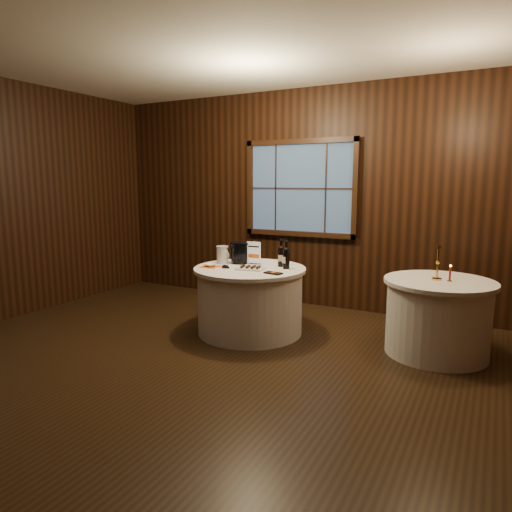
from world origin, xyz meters
The scene contains 16 objects.
ground centered at (0.00, 0.00, 0.00)m, with size 6.00×6.00×0.00m, color black.
back_wall centered at (0.00, 2.48, 1.54)m, with size 6.00×0.10×3.00m.
main_table centered at (0.00, 1.00, 0.39)m, with size 1.28×1.28×0.77m.
side_table centered at (2.00, 1.30, 0.39)m, with size 1.08×1.08×0.77m.
sign_stand centered at (-0.04, 1.17, 0.87)m, with size 0.18×0.09×0.28m.
port_bottle_left centered at (0.29, 1.23, 0.91)m, with size 0.08×0.09×0.32m.
port_bottle_right centered at (0.40, 1.13, 0.91)m, with size 0.08×0.09×0.32m.
ice_bucket centered at (-0.23, 1.19, 0.91)m, with size 0.25×0.25×0.26m.
chocolate_plate centered at (0.07, 0.89, 0.79)m, with size 0.33×0.24×0.04m.
chocolate_box centered at (0.40, 0.80, 0.78)m, with size 0.19×0.10×0.02m, color black.
grape_bunch centered at (-0.22, 0.83, 0.79)m, with size 0.15×0.06×0.04m.
glass_pitcher centered at (-0.41, 1.07, 0.88)m, with size 0.20×0.15×0.21m.
orange_napkin centered at (-0.42, 0.82, 0.77)m, with size 0.20×0.20×0.00m, color #E85C13.
cracker_bowl centered at (-0.42, 0.82, 0.79)m, with size 0.14×0.14×0.03m, color white.
brass_candlestick centered at (1.97, 1.29, 0.90)m, with size 0.10×0.10×0.35m.
red_candle centered at (2.09, 1.27, 0.84)m, with size 0.05×0.05×0.17m.
Camera 1 is at (2.47, -3.49, 1.74)m, focal length 32.00 mm.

